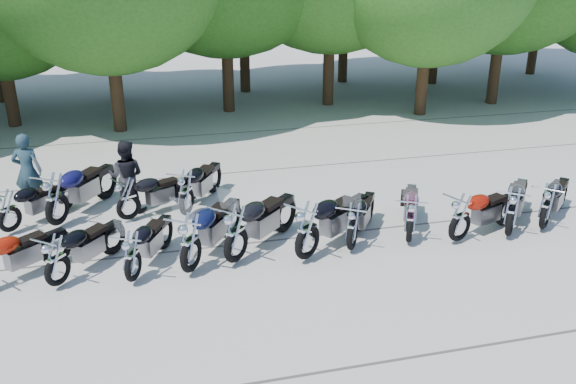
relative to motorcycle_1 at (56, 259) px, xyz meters
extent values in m
plane|color=#A19A91|center=(4.62, -0.55, -0.60)|extent=(90.00, 90.00, 0.00)
cylinder|color=#3A2614|center=(-2.63, 12.29, 1.06)|extent=(0.44, 0.44, 3.31)
cylinder|color=#3A2614|center=(1.05, 10.69, 1.37)|extent=(0.44, 0.44, 3.93)
cylinder|color=#3A2614|center=(5.16, 12.54, 1.47)|extent=(0.44, 0.44, 4.13)
cylinder|color=#3A2614|center=(9.23, 12.65, 1.45)|extent=(0.44, 0.44, 4.09)
cylinder|color=#3A2614|center=(12.17, 10.27, 1.21)|extent=(0.44, 0.44, 3.62)
cylinder|color=#3A2614|center=(15.83, 11.23, 1.39)|extent=(0.44, 0.44, 3.98)
cylinder|color=#3A2614|center=(0.86, 15.88, 1.11)|extent=(0.44, 0.44, 3.42)
cylinder|color=#3A2614|center=(6.42, 15.92, 1.19)|extent=(0.44, 0.44, 3.56)
cylinder|color=#3A2614|center=(11.31, 16.92, 1.28)|extent=(0.44, 0.44, 3.76)
cylinder|color=#3A2614|center=(15.30, 15.54, 1.22)|extent=(0.44, 0.44, 3.63)
cylinder|color=#3A2614|center=(21.24, 16.47, 1.59)|extent=(0.44, 0.44, 4.37)
imported|color=#1E3540|center=(-1.00, 4.19, 0.34)|extent=(0.75, 0.56, 1.87)
imported|color=black|center=(1.29, 3.40, 0.28)|extent=(1.01, 0.89, 1.76)
camera|label=1|loc=(1.71, -10.64, 5.25)|focal=38.00mm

